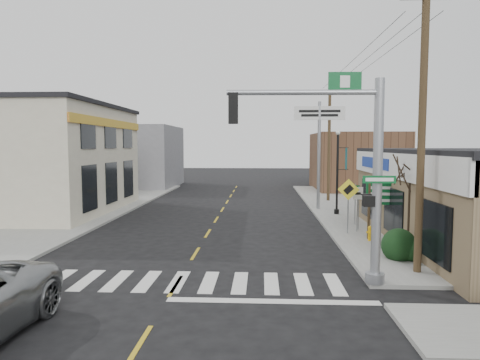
{
  "coord_description": "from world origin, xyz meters",
  "views": [
    {
      "loc": [
        2.67,
        -12.94,
        4.38
      ],
      "look_at": [
        1.69,
        6.57,
        2.8
      ],
      "focal_mm": 32.0,
      "sensor_mm": 36.0,
      "label": 1
    }
  ],
  "objects_px": {
    "traffic_signal_pole": "(352,159)",
    "bare_tree": "(412,163)",
    "fire_hydrant": "(370,233)",
    "utility_pole_far": "(329,142)",
    "lamp_post": "(338,166)",
    "utility_pole_near": "(422,125)",
    "dance_center_sign": "(319,129)",
    "guide_sign": "(384,200)"
  },
  "relations": [
    {
      "from": "utility_pole_near",
      "to": "utility_pole_far",
      "type": "height_order",
      "value": "utility_pole_near"
    },
    {
      "from": "fire_hydrant",
      "to": "guide_sign",
      "type": "bearing_deg",
      "value": 30.45
    },
    {
      "from": "bare_tree",
      "to": "utility_pole_far",
      "type": "bearing_deg",
      "value": 92.44
    },
    {
      "from": "dance_center_sign",
      "to": "utility_pole_far",
      "type": "bearing_deg",
      "value": 73.09
    },
    {
      "from": "bare_tree",
      "to": "guide_sign",
      "type": "bearing_deg",
      "value": 97.77
    },
    {
      "from": "lamp_post",
      "to": "utility_pole_far",
      "type": "distance_m",
      "value": 6.81
    },
    {
      "from": "lamp_post",
      "to": "utility_pole_far",
      "type": "bearing_deg",
      "value": 93.76
    },
    {
      "from": "lamp_post",
      "to": "utility_pole_far",
      "type": "xyz_separation_m",
      "value": [
        0.44,
        6.62,
        1.54
      ]
    },
    {
      "from": "guide_sign",
      "to": "fire_hydrant",
      "type": "relative_size",
      "value": 4.06
    },
    {
      "from": "traffic_signal_pole",
      "to": "bare_tree",
      "type": "height_order",
      "value": "traffic_signal_pole"
    },
    {
      "from": "fire_hydrant",
      "to": "utility_pole_far",
      "type": "height_order",
      "value": "utility_pole_far"
    },
    {
      "from": "fire_hydrant",
      "to": "dance_center_sign",
      "type": "distance_m",
      "value": 11.0
    },
    {
      "from": "guide_sign",
      "to": "lamp_post",
      "type": "distance_m",
      "value": 7.27
    },
    {
      "from": "traffic_signal_pole",
      "to": "lamp_post",
      "type": "distance_m",
      "value": 13.63
    },
    {
      "from": "traffic_signal_pole",
      "to": "bare_tree",
      "type": "distance_m",
      "value": 4.95
    },
    {
      "from": "traffic_signal_pole",
      "to": "fire_hydrant",
      "type": "distance_m",
      "value": 7.19
    },
    {
      "from": "guide_sign",
      "to": "utility_pole_far",
      "type": "height_order",
      "value": "utility_pole_far"
    },
    {
      "from": "traffic_signal_pole",
      "to": "lamp_post",
      "type": "xyz_separation_m",
      "value": [
        1.98,
        13.46,
        -0.84
      ]
    },
    {
      "from": "traffic_signal_pole",
      "to": "utility_pole_near",
      "type": "relative_size",
      "value": 0.67
    },
    {
      "from": "traffic_signal_pole",
      "to": "utility_pole_near",
      "type": "xyz_separation_m",
      "value": [
        2.51,
        1.28,
        1.09
      ]
    },
    {
      "from": "traffic_signal_pole",
      "to": "dance_center_sign",
      "type": "bearing_deg",
      "value": 84.51
    },
    {
      "from": "utility_pole_near",
      "to": "traffic_signal_pole",
      "type": "bearing_deg",
      "value": -153.93
    },
    {
      "from": "bare_tree",
      "to": "utility_pole_near",
      "type": "distance_m",
      "value": 2.96
    },
    {
      "from": "traffic_signal_pole",
      "to": "guide_sign",
      "type": "bearing_deg",
      "value": 64.79
    },
    {
      "from": "fire_hydrant",
      "to": "dance_center_sign",
      "type": "relative_size",
      "value": 0.1
    },
    {
      "from": "utility_pole_far",
      "to": "utility_pole_near",
      "type": "bearing_deg",
      "value": -87.4
    },
    {
      "from": "lamp_post",
      "to": "utility_pole_near",
      "type": "bearing_deg",
      "value": -79.95
    },
    {
      "from": "utility_pole_far",
      "to": "bare_tree",
      "type": "bearing_deg",
      "value": -85.26
    },
    {
      "from": "traffic_signal_pole",
      "to": "lamp_post",
      "type": "relative_size",
      "value": 1.25
    },
    {
      "from": "guide_sign",
      "to": "utility_pole_near",
      "type": "height_order",
      "value": "utility_pole_near"
    },
    {
      "from": "fire_hydrant",
      "to": "bare_tree",
      "type": "xyz_separation_m",
      "value": [
        1.0,
        -2.09,
        3.21
      ]
    },
    {
      "from": "traffic_signal_pole",
      "to": "fire_hydrant",
      "type": "bearing_deg",
      "value": 68.89
    },
    {
      "from": "traffic_signal_pole",
      "to": "utility_pole_near",
      "type": "distance_m",
      "value": 3.02
    },
    {
      "from": "lamp_post",
      "to": "dance_center_sign",
      "type": "relative_size",
      "value": 0.72
    },
    {
      "from": "traffic_signal_pole",
      "to": "guide_sign",
      "type": "relative_size",
      "value": 2.33
    },
    {
      "from": "guide_sign",
      "to": "dance_center_sign",
      "type": "height_order",
      "value": "dance_center_sign"
    },
    {
      "from": "lamp_post",
      "to": "utility_pole_near",
      "type": "relative_size",
      "value": 0.54
    },
    {
      "from": "utility_pole_near",
      "to": "guide_sign",
      "type": "bearing_deg",
      "value": 86.17
    },
    {
      "from": "fire_hydrant",
      "to": "bare_tree",
      "type": "distance_m",
      "value": 3.96
    },
    {
      "from": "lamp_post",
      "to": "traffic_signal_pole",
      "type": "bearing_deg",
      "value": -90.82
    },
    {
      "from": "guide_sign",
      "to": "fire_hydrant",
      "type": "xyz_separation_m",
      "value": [
        -0.66,
        -0.39,
        -1.42
      ]
    },
    {
      "from": "utility_pole_near",
      "to": "utility_pole_far",
      "type": "distance_m",
      "value": 18.8
    }
  ]
}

